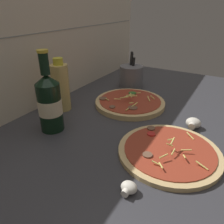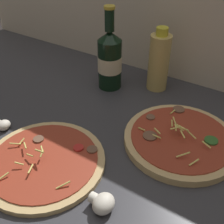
% 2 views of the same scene
% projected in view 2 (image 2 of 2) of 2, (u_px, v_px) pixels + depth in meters
% --- Properties ---
extents(counter_slab, '(1.60, 0.90, 0.03)m').
position_uv_depth(counter_slab, '(75.00, 150.00, 0.70)').
color(counter_slab, '#38383D').
rests_on(counter_slab, ground).
extents(pizza_near, '(0.28, 0.28, 0.05)m').
position_uv_depth(pizza_near, '(44.00, 161.00, 0.64)').
color(pizza_near, tan).
rests_on(pizza_near, counter_slab).
extents(pizza_far, '(0.28, 0.28, 0.05)m').
position_uv_depth(pizza_far, '(180.00, 139.00, 0.69)').
color(pizza_far, tan).
rests_on(pizza_far, counter_slab).
extents(beer_bottle, '(0.07, 0.07, 0.26)m').
position_uv_depth(beer_bottle, '(110.00, 59.00, 0.86)').
color(beer_bottle, black).
rests_on(beer_bottle, counter_slab).
extents(oil_bottle, '(0.06, 0.06, 0.20)m').
position_uv_depth(oil_bottle, '(159.00, 62.00, 0.86)').
color(oil_bottle, '#D6B766').
rests_on(oil_bottle, counter_slab).
extents(mushroom_left, '(0.05, 0.05, 0.03)m').
position_uv_depth(mushroom_left, '(102.00, 203.00, 0.54)').
color(mushroom_left, white).
rests_on(mushroom_left, counter_slab).
extents(mushroom_right, '(0.04, 0.04, 0.03)m').
position_uv_depth(mushroom_right, '(3.00, 125.00, 0.74)').
color(mushroom_right, white).
rests_on(mushroom_right, counter_slab).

